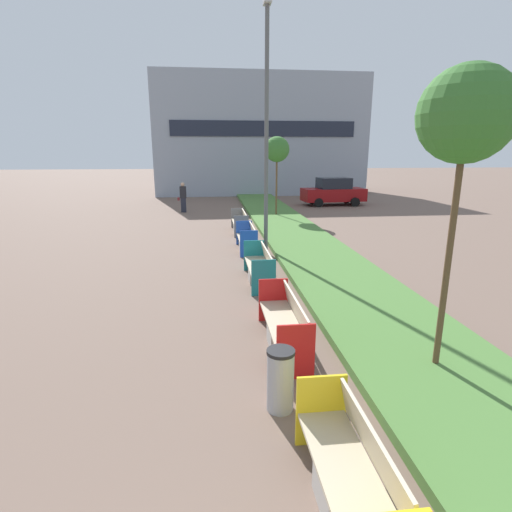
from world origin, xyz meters
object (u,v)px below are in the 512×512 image
Objects in this scene: bench_teal_frame at (260,269)px; street_lamp_post at (267,123)px; bench_red_frame at (285,327)px; bench_grey_frame at (240,224)px; litter_bin at (280,380)px; sapling_tree_far at (277,150)px; parked_car_distant at (333,192)px; bench_blue_frame at (247,241)px; bench_yellow_frame at (349,477)px; pedestrian_walking at (183,197)px; sapling_tree_near at (466,117)px.

street_lamp_post is (0.61, 3.18, 4.10)m from bench_teal_frame.
street_lamp_post reaches higher than bench_red_frame.
bench_teal_frame is 7.24m from bench_grey_frame.
litter_bin is 0.11× the size of street_lamp_post.
parked_car_distant is (4.74, 4.85, -2.74)m from sapling_tree_far.
litter_bin is at bearing -92.49° from bench_blue_frame.
bench_grey_frame is (0.01, 14.66, 0.01)m from bench_yellow_frame.
sapling_tree_far reaches higher than litter_bin.
bench_yellow_frame is at bearing -90.02° from bench_grey_frame.
bench_red_frame is at bearing -113.39° from parked_car_distant.
bench_grey_frame is at bearing -65.83° from pedestrian_walking.
bench_grey_frame is 0.30× the size of street_lamp_post.
pedestrian_walking is (-2.95, 6.58, 0.54)m from bench_grey_frame.
bench_grey_frame is at bearing 90.00° from bench_red_frame.
bench_red_frame is 1.95m from litter_bin.
bench_yellow_frame is 24.53m from parked_car_distant.
sapling_tree_far is (2.71, 16.95, 3.20)m from litter_bin.
parked_car_distant is (10.00, 2.24, -0.00)m from pedestrian_walking.
litter_bin is at bearing 103.71° from bench_yellow_frame.
street_lamp_post is at bearing -101.88° from sapling_tree_far.
bench_teal_frame is 5.76m from litter_bin.
street_lamp_post is (0.61, -0.55, 4.11)m from bench_blue_frame.
bench_red_frame is 0.98× the size of bench_grey_frame.
bench_red_frame is at bearing 89.91° from bench_yellow_frame.
sapling_tree_near is at bearing -78.44° from street_lamp_post.
sapling_tree_near is at bearing 13.89° from litter_bin.
sapling_tree_near reaches higher than sapling_tree_far.
sapling_tree_far is at bearing 72.90° from bench_blue_frame.
bench_yellow_frame is 0.82× the size of bench_red_frame.
street_lamp_post is 8.24m from sapling_tree_far.
bench_teal_frame is 14.14m from pedestrian_walking.
bench_red_frame is 0.55× the size of parked_car_distant.
bench_red_frame and bench_blue_frame have the same top height.
bench_yellow_frame reaches higher than litter_bin.
pedestrian_walking reaches higher than bench_teal_frame.
bench_red_frame reaches higher than litter_bin.
bench_blue_frame and bench_grey_frame have the same top height.
bench_grey_frame is 5.80m from street_lamp_post.
sapling_tree_near is at bearing -90.00° from sapling_tree_far.
litter_bin is at bearing -112.78° from parked_car_distant.
bench_blue_frame is 1.15× the size of pedestrian_walking.
bench_teal_frame is (0.00, 7.42, 0.01)m from bench_yellow_frame.
bench_yellow_frame is 21.45m from pedestrian_walking.
bench_red_frame is 0.29× the size of street_lamp_post.
street_lamp_post reaches higher than parked_car_distant.
sapling_tree_near is (2.30, -12.31, 3.64)m from bench_grey_frame.
sapling_tree_near reaches higher than bench_grey_frame.
sapling_tree_near is (2.30, 2.35, 3.65)m from bench_yellow_frame.
bench_red_frame is 7.57m from bench_blue_frame.
sapling_tree_near is (2.30, -8.80, 3.65)m from bench_blue_frame.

